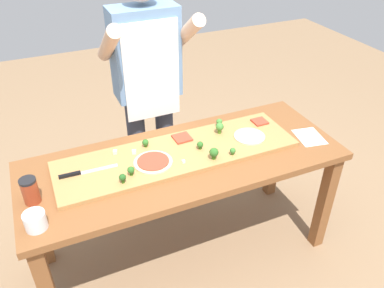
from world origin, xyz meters
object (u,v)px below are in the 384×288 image
(broccoli_floret_center_left, at_px, (123,178))
(pizza_slice_far_left, at_px, (182,138))
(pizza_slice_center, at_px, (260,122))
(broccoli_floret_center_right, at_px, (214,153))
(broccoli_floret_back_right, at_px, (145,143))
(sauce_jar, at_px, (30,191))
(broccoli_floret_back_mid, at_px, (233,151))
(pizza_whole_white_garlic, at_px, (249,136))
(broccoli_floret_front_left, at_px, (200,145))
(chefs_knife, at_px, (80,173))
(broccoli_floret_front_mid, at_px, (131,170))
(cook_center, at_px, (148,80))
(cheese_crumble_c, at_px, (134,152))
(flour_cup, at_px, (35,222))
(cheese_crumble_b, at_px, (184,162))
(broccoli_floret_back_left, at_px, (219,122))
(recipe_note, at_px, (309,137))
(cheese_crumble_a, at_px, (115,152))
(prep_table, at_px, (184,173))
(broccoli_floret_front_right, at_px, (220,127))
(pizza_whole_tomato_red, at_px, (153,162))

(broccoli_floret_center_left, bearing_deg, pizza_slice_far_left, 30.86)
(pizza_slice_center, xyz_separation_m, broccoli_floret_center_right, (-0.43, -0.23, 0.03))
(broccoli_floret_back_right, relative_size, sauce_jar, 0.35)
(broccoli_floret_back_mid, distance_m, broccoli_floret_center_left, 0.62)
(pizza_whole_white_garlic, height_order, broccoli_floret_front_left, broccoli_floret_front_left)
(pizza_whole_white_garlic, bearing_deg, broccoli_floret_back_right, 165.69)
(chefs_knife, distance_m, broccoli_floret_front_mid, 0.27)
(pizza_whole_white_garlic, bearing_deg, cook_center, 129.19)
(pizza_slice_center, distance_m, cheese_crumble_c, 0.81)
(cheese_crumble_c, distance_m, flour_cup, 0.65)
(sauce_jar, xyz_separation_m, cook_center, (0.78, 0.58, 0.17))
(broccoli_floret_front_mid, distance_m, cheese_crumble_b, 0.29)
(pizza_slice_far_left, relative_size, broccoli_floret_back_left, 1.94)
(broccoli_floret_center_left, bearing_deg, sauce_jar, 171.43)
(pizza_slice_far_left, bearing_deg, broccoli_floret_back_mid, -52.97)
(broccoli_floret_front_mid, bearing_deg, cheese_crumble_c, 69.06)
(broccoli_floret_center_left, relative_size, flour_cup, 0.54)
(pizza_slice_far_left, xyz_separation_m, recipe_note, (0.72, -0.26, -0.03))
(cheese_crumble_a, height_order, flour_cup, flour_cup)
(broccoli_floret_front_left, bearing_deg, cheese_crumble_c, 163.05)
(pizza_slice_center, bearing_deg, broccoli_floret_center_left, -166.16)
(broccoli_floret_back_mid, bearing_deg, broccoli_floret_front_mid, 175.10)
(pizza_slice_far_left, distance_m, broccoli_floret_front_mid, 0.42)
(prep_table, bearing_deg, pizza_slice_center, 12.84)
(broccoli_floret_front_left, height_order, broccoli_floret_back_left, broccoli_floret_back_left)
(broccoli_floret_center_right, relative_size, cheese_crumble_b, 4.44)
(broccoli_floret_back_mid, xyz_separation_m, flour_cup, (-1.04, -0.12, -0.01))
(pizza_slice_center, distance_m, broccoli_floret_front_mid, 0.90)
(broccoli_floret_center_right, xyz_separation_m, broccoli_floret_back_right, (-0.30, 0.26, -0.01))
(cheese_crumble_c, bearing_deg, broccoli_floret_front_left, -16.95)
(pizza_whole_white_garlic, bearing_deg, prep_table, -178.97)
(broccoli_floret_center_left, height_order, cheese_crumble_a, broccoli_floret_center_left)
(pizza_whole_white_garlic, distance_m, cheese_crumble_c, 0.68)
(cheese_crumble_b, distance_m, cook_center, 0.65)
(broccoli_floret_front_right, bearing_deg, chefs_knife, -175.83)
(cheese_crumble_c, xyz_separation_m, flour_cup, (-0.55, -0.34, 0.00))
(pizza_whole_white_garlic, height_order, broccoli_floret_front_mid, broccoli_floret_front_mid)
(pizza_slice_center, distance_m, broccoli_floret_center_right, 0.49)
(pizza_whole_tomato_red, relative_size, sauce_jar, 1.55)
(broccoli_floret_front_left, distance_m, cheese_crumble_c, 0.37)
(broccoli_floret_back_right, height_order, cook_center, cook_center)
(recipe_note, bearing_deg, prep_table, 172.24)
(broccoli_floret_front_mid, distance_m, cheese_crumble_a, 0.22)
(broccoli_floret_back_mid, xyz_separation_m, cook_center, (-0.26, 0.65, 0.19))
(broccoli_floret_center_left, distance_m, flour_cup, 0.44)
(broccoli_floret_front_right, bearing_deg, pizza_whole_white_garlic, -37.92)
(broccoli_floret_front_mid, height_order, flour_cup, flour_cup)
(pizza_slice_center, height_order, flour_cup, flour_cup)
(broccoli_floret_center_right, relative_size, broccoli_floret_back_mid, 1.62)
(pizza_slice_far_left, distance_m, broccoli_floret_front_right, 0.23)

